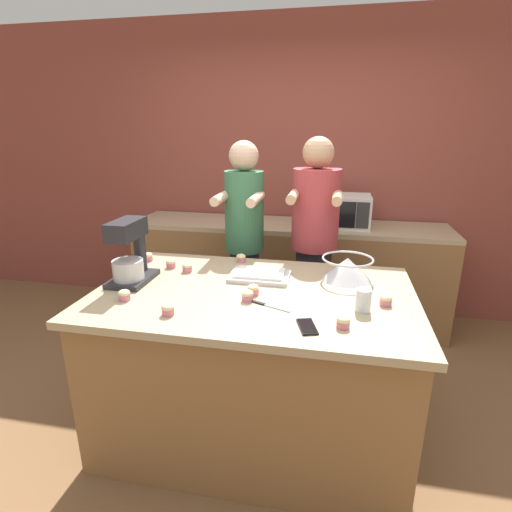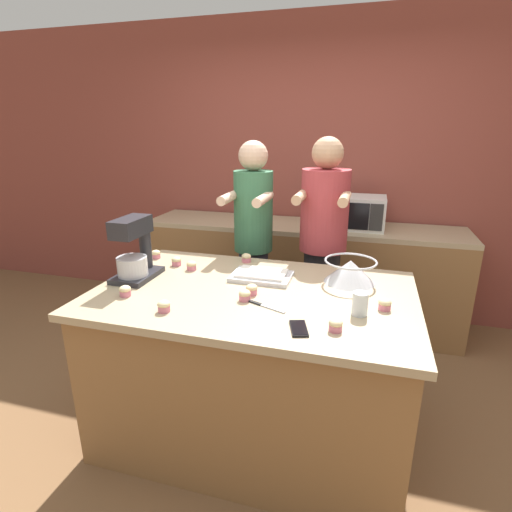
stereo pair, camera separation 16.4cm
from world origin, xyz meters
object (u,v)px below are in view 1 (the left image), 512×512
at_px(person_left, 244,247).
at_px(cupcake_8, 253,289).
at_px(stand_mixer, 130,255).
at_px(cupcake_7, 148,257).
at_px(person_right, 314,251).
at_px(knife, 268,305).
at_px(cell_phone, 307,327).
at_px(cupcake_1, 124,295).
at_px(cupcake_2, 187,267).
at_px(cupcake_9, 343,322).
at_px(cupcake_5, 386,300).
at_px(drinking_glass, 363,300).
at_px(cupcake_4, 168,309).
at_px(mixing_bowl, 347,268).
at_px(cupcake_0, 241,258).
at_px(microwave_oven, 340,211).
at_px(cupcake_6, 171,263).
at_px(baking_tray, 260,275).
at_px(cupcake_3, 248,296).

relative_size(person_left, cupcake_8, 27.33).
xyz_separation_m(stand_mixer, cupcake_7, (-0.08, 0.36, -0.13)).
height_order(person_right, knife, person_right).
height_order(person_right, cupcake_8, person_right).
bearing_deg(cell_phone, person_right, 92.10).
bearing_deg(cupcake_1, cupcake_2, 70.52).
bearing_deg(cupcake_9, cupcake_5, 53.26).
relative_size(drinking_glass, cupcake_9, 1.83).
bearing_deg(cell_phone, person_left, 115.04).
height_order(cupcake_1, cupcake_4, same).
distance_m(mixing_bowl, cupcake_8, 0.58).
distance_m(cupcake_4, cupcake_7, 0.85).
relative_size(cupcake_0, cupcake_9, 1.00).
distance_m(stand_mixer, drinking_glass, 1.28).
relative_size(stand_mixer, cupcake_8, 5.91).
bearing_deg(microwave_oven, knife, -101.17).
bearing_deg(cupcake_6, person_right, 33.88).
xyz_separation_m(baking_tray, cell_phone, (0.32, -0.55, -0.01)).
bearing_deg(cupcake_7, knife, -30.82).
bearing_deg(cupcake_8, baking_tray, 92.94).
xyz_separation_m(baking_tray, microwave_oven, (0.45, 1.34, 0.13)).
xyz_separation_m(person_left, cupcake_5, (0.92, -0.89, 0.04)).
height_order(baking_tray, cell_phone, baking_tray).
distance_m(baking_tray, cupcake_1, 0.76).
bearing_deg(cell_phone, cupcake_9, 11.31).
xyz_separation_m(cupcake_0, cupcake_6, (-0.41, -0.19, 0.00)).
relative_size(cupcake_7, cupcake_8, 1.00).
distance_m(cupcake_2, cupcake_7, 0.36).
bearing_deg(mixing_bowl, microwave_oven, 92.21).
distance_m(cell_phone, cupcake_0, 0.95).
distance_m(baking_tray, cupcake_5, 0.72).
bearing_deg(mixing_bowl, baking_tray, -170.78).
relative_size(mixing_bowl, cupcake_7, 4.80).
distance_m(baking_tray, cell_phone, 0.64).
relative_size(microwave_oven, knife, 2.44).
bearing_deg(cupcake_9, cupcake_0, 129.64).
distance_m(microwave_oven, cupcake_6, 1.64).
relative_size(microwave_oven, cupcake_6, 8.40).
xyz_separation_m(cell_phone, cupcake_5, (0.36, 0.31, 0.02)).
bearing_deg(person_left, cupcake_2, -108.88).
bearing_deg(cupcake_4, cell_phone, 0.13).
xyz_separation_m(cell_phone, cupcake_2, (-0.77, 0.57, 0.02)).
distance_m(cupcake_1, cupcake_7, 0.63).
distance_m(microwave_oven, cupcake_8, 1.64).
bearing_deg(cupcake_8, cell_phone, -45.35).
distance_m(stand_mixer, baking_tray, 0.74).
relative_size(cupcake_2, cupcake_3, 1.00).
bearing_deg(person_left, cupcake_7, -138.55).
distance_m(person_right, cell_phone, 1.20).
relative_size(microwave_oven, cupcake_0, 8.40).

